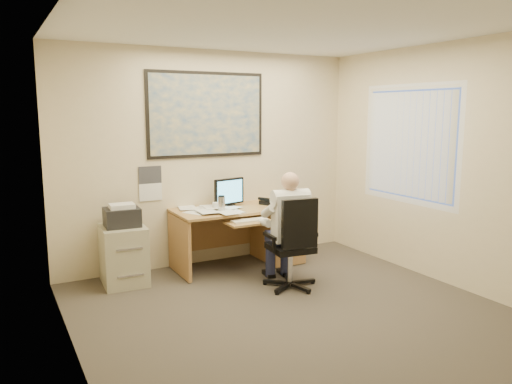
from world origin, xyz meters
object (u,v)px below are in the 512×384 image
filing_cabinet (123,249)px  office_chair (293,262)px  desk (260,228)px  person (289,230)px

filing_cabinet → office_chair: size_ratio=0.89×
desk → filing_cabinet: size_ratio=1.73×
office_chair → person: 0.35m
filing_cabinet → desk: bearing=2.8°
office_chair → filing_cabinet: bearing=153.5°
desk → person: person is taller
filing_cabinet → person: (1.60, -0.97, 0.25)m
person → desk: bearing=90.0°
office_chair → person: size_ratio=0.80×
filing_cabinet → office_chair: 1.92m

